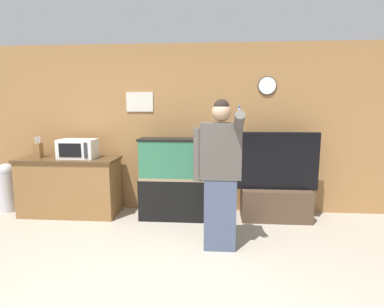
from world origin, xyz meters
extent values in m
plane|color=gray|center=(0.00, 0.00, 0.00)|extent=(18.00, 18.00, 0.00)
cube|color=olive|center=(0.00, 2.47, 1.30)|extent=(10.00, 0.06, 2.60)
cube|color=beige|center=(-0.67, 2.43, 1.73)|extent=(0.42, 0.02, 0.30)
cylinder|color=white|center=(1.28, 2.43, 1.96)|extent=(0.25, 0.03, 0.25)
cylinder|color=black|center=(1.28, 2.43, 1.96)|extent=(0.27, 0.01, 0.27)
cube|color=brown|center=(-1.71, 2.08, 0.42)|extent=(1.45, 0.54, 0.85)
cube|color=#48321C|center=(-1.71, 2.08, 0.86)|extent=(1.49, 0.58, 0.03)
cube|color=white|center=(-1.56, 2.09, 1.03)|extent=(0.54, 0.32, 0.29)
cube|color=black|center=(-1.60, 1.93, 1.03)|extent=(0.33, 0.01, 0.20)
cube|color=#2D2D33|center=(-1.36, 1.93, 1.03)|extent=(0.05, 0.01, 0.23)
cube|color=brown|center=(-2.19, 2.11, 0.99)|extent=(0.10, 0.11, 0.22)
cylinder|color=#B7B7BC|center=(-2.23, 2.12, 1.15)|extent=(0.02, 0.02, 0.09)
cylinder|color=#B7B7BC|center=(-2.21, 2.12, 1.15)|extent=(0.02, 0.02, 0.09)
cylinder|color=#B7B7BC|center=(-2.18, 2.12, 1.15)|extent=(0.02, 0.02, 0.10)
cylinder|color=#B7B7BC|center=(-2.16, 2.12, 1.16)|extent=(0.02, 0.02, 0.10)
cylinder|color=#B7B7BC|center=(-2.23, 2.16, 1.14)|extent=(0.02, 0.02, 0.07)
cylinder|color=#B7B7BC|center=(-2.21, 2.16, 1.15)|extent=(0.02, 0.02, 0.09)
cylinder|color=#B7B7BC|center=(-2.18, 2.16, 1.15)|extent=(0.02, 0.02, 0.10)
cube|color=black|center=(-0.05, 2.04, 0.30)|extent=(1.09, 0.38, 0.60)
cube|color=#937F5B|center=(-0.05, 2.04, 0.62)|extent=(1.06, 0.37, 0.04)
cube|color=#2D6B4C|center=(-0.05, 2.04, 0.90)|extent=(1.05, 0.36, 0.58)
cube|color=black|center=(-0.05, 2.04, 1.18)|extent=(1.09, 0.38, 0.03)
cube|color=#4C3828|center=(1.40, 2.09, 0.23)|extent=(0.99, 0.40, 0.46)
cube|color=black|center=(1.40, 2.09, 0.87)|extent=(1.17, 0.05, 0.82)
cube|color=black|center=(1.40, 2.12, 0.87)|extent=(1.20, 0.01, 0.85)
cube|color=#424C66|center=(0.57, 1.11, 0.42)|extent=(0.37, 0.20, 0.84)
cube|color=#4C4742|center=(0.57, 1.11, 1.16)|extent=(0.46, 0.22, 0.63)
sphere|color=tan|center=(0.57, 1.11, 1.59)|extent=(0.21, 0.21, 0.21)
sphere|color=black|center=(0.57, 1.11, 1.65)|extent=(0.17, 0.17, 0.17)
cylinder|color=#4C4742|center=(0.32, 1.11, 1.11)|extent=(0.12, 0.12, 0.60)
cylinder|color=#4C4742|center=(0.75, 0.98, 1.48)|extent=(0.11, 0.33, 0.28)
cylinder|color=white|center=(0.75, 0.96, 1.58)|extent=(0.02, 0.06, 0.11)
cylinder|color=#2856B2|center=(0.75, 0.94, 1.64)|extent=(0.02, 0.03, 0.05)
cylinder|color=#B7B7BC|center=(-2.78, 2.16, 0.31)|extent=(0.26, 0.26, 0.61)
sphere|color=#ADADB2|center=(-2.78, 2.16, 0.64)|extent=(0.25, 0.25, 0.25)
camera|label=1|loc=(0.50, -2.23, 1.64)|focal=28.00mm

